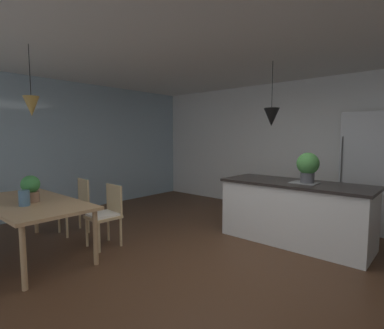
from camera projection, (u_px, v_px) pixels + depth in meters
The scene contains 14 objects.
ground_plane at pixel (222, 271), 3.48m from camera, with size 10.00×8.40×0.04m, color #4C301E.
ceiling_slab at pixel (225, 27), 3.22m from camera, with size 10.00×8.40×0.12m, color white.
wall_back_kitchen at pixel (320, 148), 5.78m from camera, with size 10.00×0.12×2.70m, color white.
window_wall_left_glazing at pixel (61, 147), 6.03m from camera, with size 0.06×8.40×2.70m, color #9EB7C6.
dining_table at pixel (30, 206), 3.86m from camera, with size 1.98×0.97×0.72m.
chair_far_right at pixel (107, 213), 4.22m from camera, with size 0.42×0.42×0.87m.
chair_far_left at pixel (76, 204), 4.80m from camera, with size 0.43×0.43×0.87m.
kitchen_island at pixel (295, 211), 4.36m from camera, with size 2.11×0.85×0.91m.
refrigerator at pixel (368, 172), 4.91m from camera, with size 0.74×0.67×1.96m.
pendant_over_table at pixel (31, 106), 3.68m from camera, with size 0.19×0.19×0.88m.
pendant_over_island_main at pixel (271, 117), 4.50m from camera, with size 0.24×0.24×0.97m.
potted_plant_on_island at pixel (308, 166), 4.19m from camera, with size 0.31×0.31×0.44m.
potted_plant_on_table at pixel (31, 188), 3.79m from camera, with size 0.23×0.23×0.35m.
vase_on_dining_table at pixel (24, 198), 3.59m from camera, with size 0.13×0.13×0.19m.
Camera 1 is at (1.94, -2.75, 1.57)m, focal length 27.56 mm.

